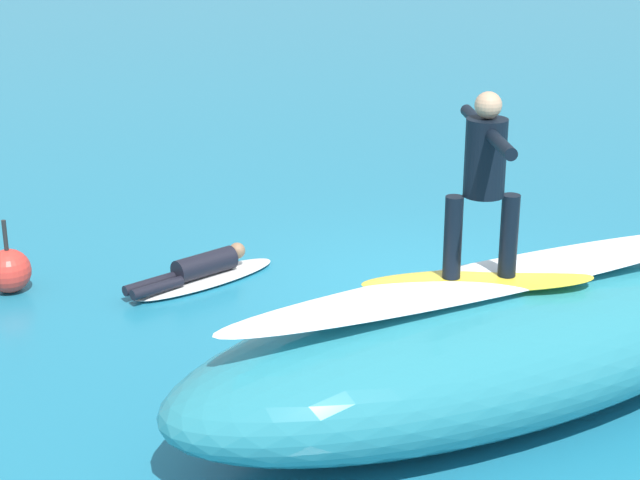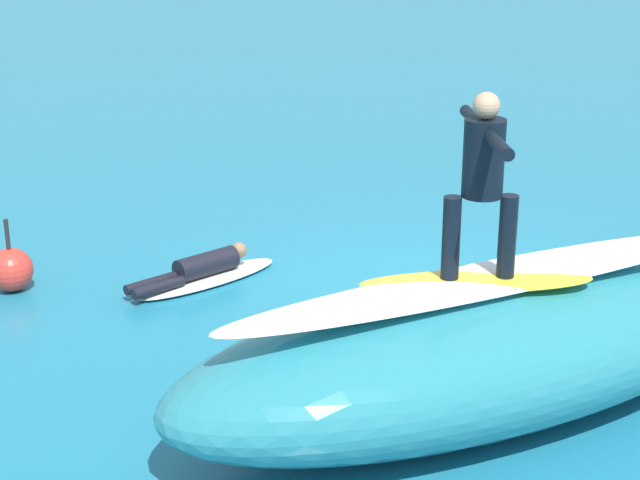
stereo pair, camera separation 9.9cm
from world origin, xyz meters
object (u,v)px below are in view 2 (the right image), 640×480
surfboard_riding (477,281)px  surfer_paddling (198,268)px  surfboard_paddling (207,278)px  surfer_riding (483,172)px  buoy_marker (11,269)px

surfboard_riding → surfer_paddling: 4.32m
surfboard_paddling → surfer_paddling: 0.21m
surfboard_riding → surfer_riding: 0.97m
surfer_riding → surfer_paddling: (2.16, -3.57, -2.06)m
surfboard_paddling → surfer_paddling: size_ratio=1.31×
surfboard_riding → surfboard_paddling: surfboard_riding is taller
surfer_paddling → buoy_marker: size_ratio=1.71×
surfer_riding → buoy_marker: bearing=-35.5°
surfer_paddling → buoy_marker: 2.15m
surfboard_riding → buoy_marker: bearing=-35.5°
surfer_paddling → surfboard_paddling: bearing=-0.0°
surfboard_paddling → surfer_riding: bearing=-91.1°
surfboard_riding → surfboard_paddling: 4.36m
surfer_riding → surfer_paddling: bearing=-52.9°
surfboard_riding → surfer_riding: size_ratio=1.27×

